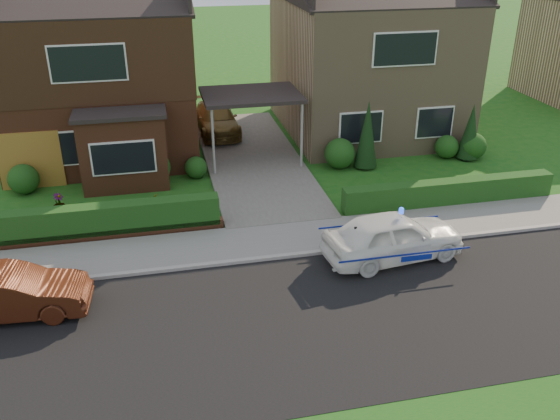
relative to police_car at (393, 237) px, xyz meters
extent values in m
plane|color=#175416|center=(-2.55, -2.40, -0.70)|extent=(120.00, 120.00, 0.00)
cube|color=black|center=(-2.55, -2.40, -0.70)|extent=(60.00, 6.00, 0.02)
cube|color=#9E9993|center=(-2.55, 0.65, -0.64)|extent=(60.00, 0.16, 0.12)
cube|color=slate|center=(-2.55, 1.70, -0.65)|extent=(60.00, 2.00, 0.10)
cube|color=#666059|center=(-2.55, 8.60, -0.64)|extent=(3.80, 12.00, 0.12)
cube|color=brown|center=(-8.35, 11.60, 2.20)|extent=(7.20, 8.00, 5.80)
cube|color=white|center=(-9.94, 7.58, 0.70)|extent=(1.80, 0.08, 1.30)
cube|color=white|center=(-6.77, 7.58, 0.70)|extent=(1.60, 0.08, 1.30)
cube|color=white|center=(-8.35, 7.58, 3.70)|extent=(2.60, 0.08, 1.30)
cube|color=black|center=(-8.35, 11.60, 3.65)|extent=(7.26, 8.06, 2.90)
cube|color=brown|center=(-7.49, 6.90, 0.65)|extent=(3.00, 1.40, 2.70)
cube|color=black|center=(-7.49, 6.90, 2.07)|extent=(3.20, 1.60, 0.14)
cube|color=#9D8160|center=(3.25, 11.60, 2.20)|extent=(7.20, 8.00, 5.80)
cube|color=white|center=(1.66, 7.58, 0.70)|extent=(1.80, 0.08, 1.30)
cube|color=white|center=(4.83, 7.58, 0.70)|extent=(1.60, 0.08, 1.30)
cube|color=white|center=(3.25, 7.58, 3.70)|extent=(2.60, 0.08, 1.30)
cube|color=black|center=(-2.55, 8.60, 2.00)|extent=(3.80, 3.00, 0.14)
cylinder|color=gray|center=(-4.25, 7.20, 0.65)|extent=(0.10, 0.10, 2.70)
cylinder|color=gray|center=(-0.85, 7.20, 0.65)|extent=(0.10, 0.10, 2.70)
cube|color=olive|center=(-10.80, 7.56, 0.35)|extent=(2.20, 0.10, 2.10)
cube|color=brown|center=(-8.35, 2.90, -0.52)|extent=(7.70, 0.25, 0.36)
cube|color=#153E13|center=(-8.35, 3.05, -0.70)|extent=(7.50, 0.55, 0.90)
cube|color=#153E13|center=(3.25, 2.95, -0.70)|extent=(7.50, 0.55, 0.80)
sphere|color=#153E13|center=(-11.05, 7.10, -0.16)|extent=(1.08, 1.08, 1.08)
sphere|color=#153E13|center=(-6.55, 6.90, -0.04)|extent=(1.32, 1.32, 1.32)
sphere|color=#153E13|center=(-4.95, 7.20, -0.28)|extent=(0.84, 0.84, 0.84)
sphere|color=#153E13|center=(0.65, 7.00, -0.10)|extent=(1.20, 1.20, 1.20)
sphere|color=#153E13|center=(5.25, 7.10, -0.22)|extent=(0.96, 0.96, 0.96)
sphere|color=#153E13|center=(6.25, 6.80, -0.16)|extent=(1.08, 1.08, 1.08)
cone|color=black|center=(1.65, 6.80, 0.60)|extent=(0.90, 0.90, 2.60)
cone|color=black|center=(6.05, 6.80, 0.40)|extent=(0.90, 0.90, 2.20)
imported|color=white|center=(0.00, 0.00, 0.00)|extent=(2.13, 4.25, 1.39)
sphere|color=#193FF2|center=(0.21, 0.00, 0.77)|extent=(0.17, 0.17, 0.17)
cube|color=navy|center=(0.00, -0.82, -0.06)|extent=(3.75, 0.02, 0.05)
cube|color=navy|center=(0.00, 0.82, -0.06)|extent=(3.75, 0.01, 0.05)
ellipsoid|color=black|center=(-1.14, -0.10, 0.28)|extent=(0.22, 0.17, 0.21)
sphere|color=white|center=(-1.12, -0.16, 0.27)|extent=(0.11, 0.11, 0.11)
sphere|color=black|center=(-1.12, -0.12, 0.42)|extent=(0.13, 0.13, 0.13)
cone|color=black|center=(-1.16, -0.11, 0.48)|extent=(0.04, 0.04, 0.05)
cone|color=black|center=(-1.07, -0.11, 0.48)|extent=(0.04, 0.04, 0.05)
imported|color=brown|center=(-3.55, 12.10, 0.04)|extent=(1.82, 4.26, 1.22)
imported|color=#451C0E|center=(-10.15, -0.58, -0.08)|extent=(1.56, 3.81, 1.23)
imported|color=gray|center=(-8.36, 3.60, -0.27)|extent=(0.45, 0.31, 0.86)
imported|color=gray|center=(-6.62, 4.47, -0.36)|extent=(0.47, 0.45, 0.67)
imported|color=gray|center=(-9.67, 5.15, -0.36)|extent=(0.52, 0.52, 0.67)
camera|label=1|loc=(-6.33, -13.74, 8.07)|focal=38.00mm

